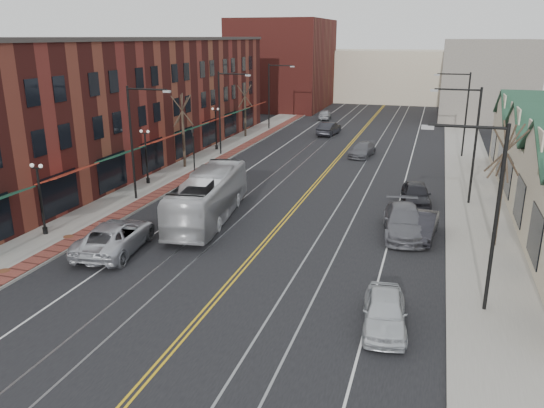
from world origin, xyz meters
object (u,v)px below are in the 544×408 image
Objects in this scene: parked_car_a at (385,312)px; parked_car_d at (416,194)px; transit_bus at (209,197)px; parked_car_c at (404,221)px; parked_suv at (115,236)px; parked_car_b at (422,226)px.

parked_car_d is (0.42, 17.37, 0.07)m from parked_car_a.
parked_car_a is at bearing 132.39° from transit_bus.
parked_car_d is at bearing -158.16° from transit_bus.
parked_suv is at bearing -161.51° from parked_car_c.
transit_bus reaches higher than parked_car_b.
parked_car_b is 6.44m from parked_car_d.
parked_suv is 17.53m from parked_car_b.
parked_car_d reaches higher than parked_car_b.
parked_car_a is 11.01m from parked_car_b.
parked_car_c is (0.00, 11.15, 0.11)m from parked_car_a.
transit_bus is at bearing -121.56° from parked_suv.
parked_suv is at bearing -145.68° from parked_car_d.
transit_bus is 2.57× the size of parked_car_a.
parked_suv reaches higher than parked_car_d.
parked_suv reaches higher than parked_car_b.
parked_car_b is 0.96× the size of parked_car_d.
parked_car_d is at bearing 78.83° from parked_car_c.
parked_suv is 16.67m from parked_car_c.
parked_car_d is at bearing 82.49° from parked_car_a.
parked_suv is 1.05× the size of parked_car_c.
parked_car_a is at bearing -97.35° from parked_car_c.
transit_bus is 13.29m from parked_car_b.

